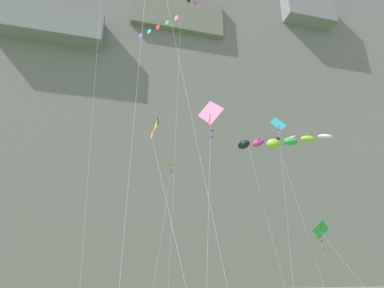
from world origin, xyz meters
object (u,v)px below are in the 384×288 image
kite_banner_upper_mid (157,136)px  kite_windsock_near_cliff (257,143)px  kite_diamond_mid_right (279,128)px  kite_delta_upper_left (171,170)px  kite_banner_far_right (159,36)px  kite_banner_mid_left (187,23)px  kite_windsock_low_left (289,142)px  kite_diamond_high_right (211,114)px  kite_diamond_low_right (321,231)px

kite_banner_upper_mid → kite_windsock_near_cliff: bearing=44.4°
kite_banner_upper_mid → kite_diamond_mid_right: bearing=37.6°
kite_diamond_mid_right → kite_delta_upper_left: (-11.26, 5.22, -4.16)m
kite_diamond_mid_right → kite_banner_far_right: kite_banner_far_right is taller
kite_banner_far_right → kite_banner_upper_mid: size_ratio=2.52×
kite_banner_far_right → kite_banner_upper_mid: kite_banner_far_right is taller
kite_banner_mid_left → kite_banner_far_right: size_ratio=0.90×
kite_windsock_low_left → kite_banner_far_right: bearing=166.9°
kite_delta_upper_left → kite_banner_upper_mid: size_ratio=1.24×
kite_diamond_mid_right → kite_banner_upper_mid: kite_diamond_mid_right is taller
kite_banner_upper_mid → kite_windsock_low_left: bearing=27.2°
kite_diamond_mid_right → kite_delta_upper_left: 13.09m
kite_delta_upper_left → kite_banner_far_right: bearing=-111.8°
kite_windsock_near_cliff → kite_diamond_mid_right: (2.44, -0.74, 1.72)m
kite_banner_mid_left → kite_banner_upper_mid: (-2.31, -2.34, -11.27)m
kite_windsock_near_cliff → kite_banner_mid_left: size_ratio=0.66×
kite_banner_far_right → kite_banner_mid_left: bearing=-78.9°
kite_diamond_high_right → kite_banner_far_right: bearing=121.4°
kite_banner_mid_left → kite_diamond_high_right: 7.88m
kite_diamond_mid_right → kite_banner_upper_mid: size_ratio=1.73×
kite_banner_mid_left → kite_delta_upper_left: size_ratio=1.83×
kite_banner_mid_left → kite_delta_upper_left: 16.66m
kite_delta_upper_left → kite_diamond_low_right: bearing=9.2°
kite_delta_upper_left → kite_banner_far_right: size_ratio=0.49×
kite_delta_upper_left → kite_diamond_high_right: 13.25m
kite_diamond_low_right → kite_diamond_mid_right: bearing=-138.4°
kite_diamond_high_right → kite_banner_mid_left: bearing=-150.5°
kite_windsock_near_cliff → kite_banner_mid_left: bearing=-135.9°
kite_windsock_near_cliff → kite_diamond_high_right: (-8.08, -8.73, -1.79)m
kite_diamond_low_right → kite_windsock_low_left: kite_windsock_low_left is taller
kite_diamond_low_right → kite_banner_far_right: bearing=-156.0°
kite_banner_mid_left → kite_banner_far_right: bearing=101.1°
kite_banner_mid_left → kite_banner_far_right: (-1.41, 7.22, 4.37)m
kite_diamond_low_right → kite_diamond_mid_right: kite_diamond_mid_right is taller
kite_windsock_near_cliff → kite_diamond_low_right: size_ratio=1.87×
kite_banner_mid_left → kite_diamond_mid_right: (12.75, 9.25, -3.95)m
kite_windsock_low_left → kite_banner_upper_mid: size_ratio=1.31×
kite_windsock_low_left → kite_diamond_low_right: bearing=49.1°
kite_diamond_low_right → kite_banner_far_right: (-23.85, -10.63, 18.35)m
kite_diamond_mid_right → kite_delta_upper_left: bearing=155.1°
kite_delta_upper_left → kite_diamond_mid_right: bearing=-24.9°
kite_diamond_high_right → kite_banner_far_right: 13.74m
kite_windsock_near_cliff → kite_banner_upper_mid: 18.51m
kite_banner_far_right → kite_windsock_low_left: kite_banner_far_right is taller
kite_windsock_near_cliff → kite_diamond_mid_right: kite_diamond_mid_right is taller
kite_banner_far_right → kite_windsock_near_cliff: bearing=13.3°
kite_banner_upper_mid → kite_diamond_low_right: bearing=39.2°
kite_diamond_mid_right → kite_delta_upper_left: kite_diamond_mid_right is taller
kite_diamond_high_right → kite_diamond_low_right: bearing=39.4°
kite_diamond_low_right → kite_windsock_low_left: bearing=-130.9°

